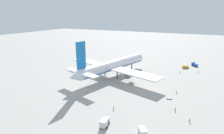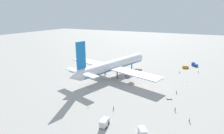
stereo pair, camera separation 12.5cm
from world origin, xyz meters
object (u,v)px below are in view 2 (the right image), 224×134
object	(u,v)px
service_truck_2	(195,65)
traffic_cone_3	(111,59)
service_truck_0	(143,134)
traffic_cone_2	(88,108)
baggage_cart_0	(169,98)
traffic_cone_0	(88,61)
ground_worker_3	(175,109)
service_truck_1	(104,122)
traffic_cone_1	(187,82)
service_van	(185,67)
ground_worker_2	(189,120)
ground_worker_4	(198,72)
ground_worker_0	(176,92)
airliner	(113,66)
ground_worker_1	(114,107)
ground_worker_5	(180,72)

from	to	relation	value
service_truck_2	traffic_cone_3	size ratio (longest dim) A/B	9.15
service_truck_0	traffic_cone_3	bearing A→B (deg)	32.49
traffic_cone_2	traffic_cone_3	distance (m)	88.57
service_truck_2	baggage_cart_0	xyz separation A→B (m)	(-67.74, 7.48, -1.06)
baggage_cart_0	traffic_cone_0	xyz separation A→B (m)	(42.56, 75.22, 0.01)
ground_worker_3	traffic_cone_3	world-z (taller)	ground_worker_3
ground_worker_3	service_truck_1	bearing A→B (deg)	136.88
traffic_cone_1	traffic_cone_3	bearing A→B (deg)	65.70
service_van	ground_worker_2	distance (m)	75.31
traffic_cone_0	ground_worker_3	bearing A→B (deg)	-123.77
ground_worker_4	traffic_cone_3	size ratio (longest dim) A/B	2.93
ground_worker_0	traffic_cone_1	distance (m)	19.73
ground_worker_2	ground_worker_3	size ratio (longest dim) A/B	0.92
service_truck_2	ground_worker_0	bearing A→B (deg)	174.82
service_truck_2	baggage_cart_0	world-z (taller)	service_truck_2
airliner	ground_worker_1	size ratio (longest dim) A/B	40.57
service_truck_1	baggage_cart_0	xyz separation A→B (m)	(33.44, -17.25, -1.26)
baggage_cart_0	traffic_cone_1	xyz separation A→B (m)	(27.97, -5.40, 0.01)
service_van	ground_worker_2	world-z (taller)	service_van
traffic_cone_3	ground_worker_0	bearing A→B (deg)	-128.07
service_truck_0	ground_worker_1	size ratio (longest dim) A/B	3.55
ground_worker_2	ground_worker_4	world-z (taller)	ground_worker_2
service_van	traffic_cone_0	bearing A→B (deg)	101.56
ground_worker_4	ground_worker_0	bearing A→B (deg)	168.37
ground_worker_1	service_van	bearing A→B (deg)	-15.01
airliner	ground_worker_3	xyz separation A→B (m)	(-28.35, -43.49, -6.35)
service_truck_1	ground_worker_4	size ratio (longest dim) A/B	3.17
ground_worker_5	ground_worker_1	bearing A→B (deg)	163.81
airliner	baggage_cart_0	size ratio (longest dim) A/B	23.21
service_truck_2	traffic_cone_3	distance (m)	69.16
ground_worker_5	airliner	bearing A→B (deg)	124.43
ground_worker_0	ground_worker_2	distance (m)	26.34
airliner	ground_worker_1	xyz separation A→B (m)	(-38.75, -19.69, -6.38)
traffic_cone_1	ground_worker_0	bearing A→B (deg)	170.40
traffic_cone_1	traffic_cone_2	xyz separation A→B (m)	(-52.98, 35.34, 0.00)
service_truck_1	ground_worker_4	bearing A→B (deg)	-18.43
service_truck_2	ground_worker_2	size ratio (longest dim) A/B	3.10
ground_worker_2	ground_worker_1	bearing A→B (deg)	98.42
baggage_cart_0	ground_worker_3	distance (m)	11.37
ground_worker_5	traffic_cone_2	xyz separation A→B (m)	(-69.31, 29.29, -0.56)
service_truck_1	traffic_cone_3	distance (m)	101.32
ground_worker_2	ground_worker_5	xyz separation A→B (m)	(60.82, 10.91, 0.01)
service_truck_0	service_van	xyz separation A→B (m)	(92.14, -4.18, -0.64)
service_truck_1	traffic_cone_1	distance (m)	65.47
airliner	service_van	size ratio (longest dim) A/B	14.04
airliner	service_truck_2	bearing A→B (deg)	-43.12
traffic_cone_3	baggage_cart_0	bearing A→B (deg)	-133.54
service_van	ground_worker_3	bearing A→B (deg)	-177.88
service_truck_0	traffic_cone_2	world-z (taller)	service_truck_0
traffic_cone_0	traffic_cone_3	bearing A→B (deg)	-42.80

